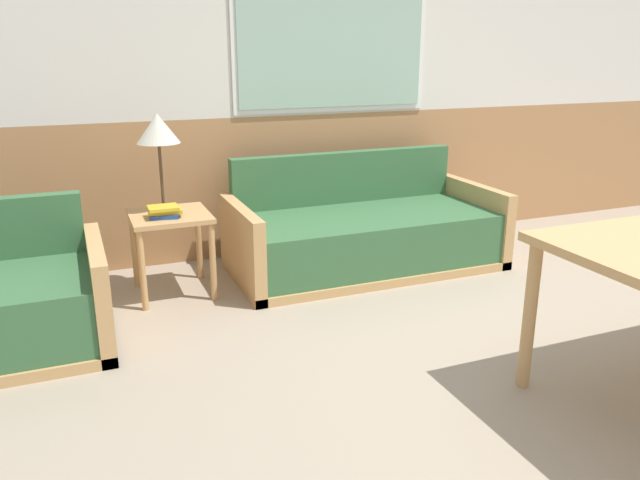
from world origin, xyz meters
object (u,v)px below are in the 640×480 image
object	(u,v)px
couch	(365,235)
armchair	(15,306)
table_lamp	(158,131)
side_table	(171,229)

from	to	relation	value
couch	armchair	world-z (taller)	couch
couch	table_lamp	xyz separation A→B (m)	(-1.39, 0.10, 0.80)
armchair	table_lamp	bearing A→B (deg)	30.25
couch	table_lamp	bearing A→B (deg)	175.90
couch	side_table	xyz separation A→B (m)	(-1.37, 0.01, 0.19)
couch	table_lamp	world-z (taller)	table_lamp
couch	table_lamp	distance (m)	1.60
side_table	table_lamp	xyz separation A→B (m)	(-0.02, 0.09, 0.61)
couch	armchair	bearing A→B (deg)	-168.43
couch	armchair	xyz separation A→B (m)	(-2.26, -0.46, -0.00)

